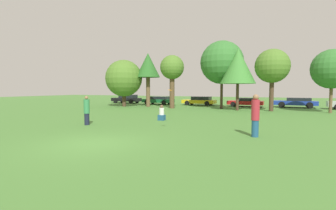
# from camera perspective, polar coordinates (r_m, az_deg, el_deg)

# --- Properties ---
(ground_plane) EXTENTS (120.00, 120.00, 0.00)m
(ground_plane) POSITION_cam_1_polar(r_m,az_deg,el_deg) (10.60, -16.58, -8.45)
(ground_plane) COLOR #477A33
(person_thrower) EXTENTS (0.35, 0.35, 1.77)m
(person_thrower) POSITION_cam_1_polar(r_m,az_deg,el_deg) (15.95, -18.06, -1.18)
(person_thrower) COLOR #191E33
(person_thrower) RESTS_ON ground
(person_catcher) EXTENTS (0.37, 0.37, 1.95)m
(person_catcher) POSITION_cam_1_polar(r_m,az_deg,el_deg) (12.08, 19.31, -2.24)
(person_catcher) COLOR navy
(person_catcher) RESTS_ON ground
(frisbee) EXTENTS (0.22, 0.22, 0.05)m
(frisbee) POSITION_cam_1_polar(r_m,az_deg,el_deg) (12.65, 0.45, 3.44)
(frisbee) COLOR orange
(bystander_sitting) EXTENTS (0.46, 0.38, 1.08)m
(bystander_sitting) POSITION_cam_1_polar(r_m,az_deg,el_deg) (17.44, -1.46, -2.08)
(bystander_sitting) COLOR navy
(bystander_sitting) RESTS_ON ground
(tree_0) EXTENTS (4.51, 4.51, 5.73)m
(tree_0) POSITION_cam_1_polar(r_m,az_deg,el_deg) (31.41, -10.05, 6.00)
(tree_0) COLOR #473323
(tree_0) RESTS_ON ground
(tree_1) EXTENTS (2.93, 2.93, 6.52)m
(tree_1) POSITION_cam_1_polar(r_m,az_deg,el_deg) (30.84, -4.59, 8.84)
(tree_1) COLOR brown
(tree_1) RESTS_ON ground
(tree_2) EXTENTS (2.69, 2.69, 5.94)m
(tree_2) POSITION_cam_1_polar(r_m,az_deg,el_deg) (28.16, 0.94, 8.31)
(tree_2) COLOR brown
(tree_2) RESTS_ON ground
(tree_3) EXTENTS (4.71, 4.71, 7.41)m
(tree_3) POSITION_cam_1_polar(r_m,az_deg,el_deg) (28.31, 12.21, 9.44)
(tree_3) COLOR #473323
(tree_3) RESTS_ON ground
(tree_4) EXTENTS (3.53, 3.53, 6.25)m
(tree_4) POSITION_cam_1_polar(r_m,az_deg,el_deg) (26.35, 15.67, 8.53)
(tree_4) COLOR #473323
(tree_4) RESTS_ON ground
(tree_5) EXTENTS (3.29, 3.29, 6.05)m
(tree_5) POSITION_cam_1_polar(r_m,az_deg,el_deg) (26.51, 22.69, 8.13)
(tree_5) COLOR #473323
(tree_5) RESTS_ON ground
(tree_6) EXTENTS (3.55, 3.55, 5.75)m
(tree_6) POSITION_cam_1_polar(r_m,az_deg,el_deg) (27.03, 33.35, 6.86)
(tree_6) COLOR brown
(tree_6) RESTS_ON ground
(parked_car_black) EXTENTS (4.56, 1.97, 1.28)m
(parked_car_black) POSITION_cam_1_polar(r_m,az_deg,el_deg) (38.76, -9.38, 1.44)
(parked_car_black) COLOR black
(parked_car_black) RESTS_ON ground
(parked_car_green) EXTENTS (4.38, 2.04, 1.11)m
(parked_car_green) POSITION_cam_1_polar(r_m,az_deg,el_deg) (35.19, -2.14, 1.14)
(parked_car_green) COLOR #196633
(parked_car_green) RESTS_ON ground
(parked_car_yellow) EXTENTS (4.40, 2.01, 1.17)m
(parked_car_yellow) POSITION_cam_1_polar(r_m,az_deg,el_deg) (33.39, 7.25, 1.00)
(parked_car_yellow) COLOR gold
(parked_car_yellow) RESTS_ON ground
(parked_car_red) EXTENTS (4.24, 2.13, 1.08)m
(parked_car_red) POSITION_cam_1_polar(r_m,az_deg,el_deg) (32.05, 17.40, 0.68)
(parked_car_red) COLOR red
(parked_car_red) RESTS_ON ground
(parked_car_blue) EXTENTS (4.61, 1.95, 1.15)m
(parked_car_blue) POSITION_cam_1_polar(r_m,az_deg,el_deg) (32.60, 27.18, 0.58)
(parked_car_blue) COLOR #1E389E
(parked_car_blue) RESTS_ON ground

